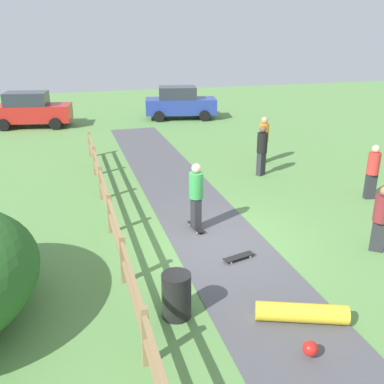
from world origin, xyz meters
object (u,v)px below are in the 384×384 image
at_px(trash_bin, 176,295).
at_px(bystander_red, 373,169).
at_px(bystander_orange, 264,137).
at_px(bystander_black, 262,148).
at_px(parked_car_blue, 180,103).
at_px(skateboard_loose, 239,257).
at_px(bystander_maroon, 381,216).
at_px(skater_riding, 196,193).
at_px(skater_fallen, 302,315).
at_px(parked_car_red, 31,110).

height_order(trash_bin, bystander_red, bystander_red).
height_order(bystander_orange, bystander_black, bystander_orange).
bearing_deg(bystander_black, parked_car_blue, 90.53).
bearing_deg(skateboard_loose, trash_bin, -139.55).
distance_m(bystander_orange, bystander_maroon, 7.77).
bearing_deg(skateboard_loose, parked_car_blue, 79.79).
xyz_separation_m(trash_bin, skater_riding, (1.45, 3.54, 0.61)).
distance_m(skater_fallen, bystander_maroon, 3.90).
bearing_deg(parked_car_red, skater_riding, -72.09).
relative_size(bystander_orange, parked_car_red, 0.43).
bearing_deg(bystander_black, skater_riding, -133.69).
xyz_separation_m(bystander_black, bystander_maroon, (0.24, -6.25, -0.12)).
distance_m(skater_riding, bystander_orange, 6.98).
height_order(skateboard_loose, bystander_orange, bystander_orange).
bearing_deg(parked_car_red, bystander_maroon, -63.33).
bearing_deg(parked_car_red, bystander_black, -52.92).
bearing_deg(parked_car_blue, bystander_red, -80.43).
distance_m(skater_riding, skater_fallen, 4.59).
bearing_deg(bystander_maroon, trash_bin, -167.82).
relative_size(trash_bin, bystander_orange, 0.48).
xyz_separation_m(skater_riding, parked_car_red, (-4.94, 15.29, -0.10)).
height_order(skater_riding, skateboard_loose, skater_riding).
bearing_deg(skater_riding, parked_car_red, 107.91).
distance_m(skater_fallen, parked_car_blue, 19.97).
height_order(skater_riding, bystander_maroon, skater_riding).
xyz_separation_m(trash_bin, skater_fallen, (2.16, -0.91, -0.25)).
xyz_separation_m(trash_bin, parked_car_red, (-3.49, 18.84, 0.51)).
bearing_deg(bystander_black, skateboard_loose, -119.09).
bearing_deg(skateboard_loose, parked_car_red, 107.55).
distance_m(trash_bin, skater_riding, 3.88).
distance_m(trash_bin, bystander_orange, 10.71).
height_order(trash_bin, skater_riding, skater_riding).
height_order(skateboard_loose, bystander_black, bystander_black).
bearing_deg(bystander_orange, bystander_black, -117.21).
relative_size(skater_riding, skateboard_loose, 2.26).
xyz_separation_m(skateboard_loose, bystander_red, (5.56, 2.58, 0.89)).
bearing_deg(bystander_orange, bystander_red, -71.29).
xyz_separation_m(skater_fallen, bystander_black, (2.99, 8.32, 0.85)).
xyz_separation_m(skater_fallen, parked_car_red, (-5.65, 19.74, 0.76)).
distance_m(skater_riding, bystander_black, 5.35).
bearing_deg(bystander_red, parked_car_red, 126.96).
bearing_deg(skater_riding, bystander_black, 46.31).
xyz_separation_m(bystander_black, bystander_red, (2.36, -3.18, -0.06)).
height_order(bystander_orange, parked_car_red, parked_car_red).
bearing_deg(bystander_maroon, bystander_black, 92.23).
distance_m(bystander_black, parked_car_red, 14.32).
height_order(bystander_orange, parked_car_blue, parked_car_blue).
distance_m(bystander_orange, parked_car_blue, 9.97).
xyz_separation_m(bystander_orange, bystander_maroon, (-0.53, -7.75, -0.12)).
relative_size(bystander_maroon, parked_car_blue, 0.38).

